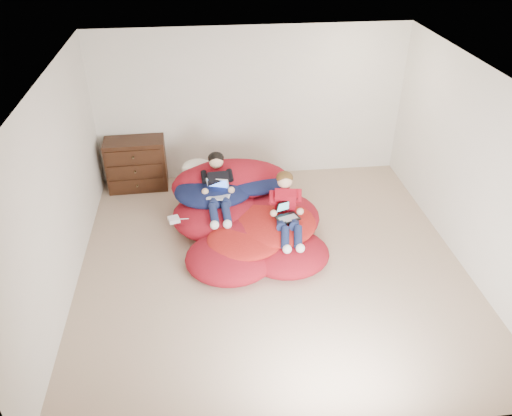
{
  "coord_description": "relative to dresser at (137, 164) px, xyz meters",
  "views": [
    {
      "loc": [
        -0.8,
        -5.11,
        4.21
      ],
      "look_at": [
        -0.17,
        0.29,
        0.7
      ],
      "focal_mm": 35.0,
      "sensor_mm": 36.0,
      "label": 1
    }
  ],
  "objects": [
    {
      "name": "room_shell",
      "position": [
        1.9,
        -2.25,
        -0.2
      ],
      "size": [
        5.1,
        5.1,
        2.77
      ],
      "color": "tan",
      "rests_on": "ground"
    },
    {
      "name": "dresser",
      "position": [
        0.0,
        0.0,
        0.0
      ],
      "size": [
        0.96,
        0.55,
        0.85
      ],
      "color": "#321B0E",
      "rests_on": "ground"
    },
    {
      "name": "beanbag_pile",
      "position": [
        1.63,
        -1.5,
        -0.16
      ],
      "size": [
        2.13,
        2.38,
        0.86
      ],
      "color": "#A71221",
      "rests_on": "ground"
    },
    {
      "name": "cream_pillow",
      "position": [
        0.99,
        -0.63,
        0.2
      ],
      "size": [
        0.48,
        0.31,
        0.31
      ],
      "primitive_type": "ellipsoid",
      "color": "beige",
      "rests_on": "beanbag_pile"
    },
    {
      "name": "older_boy",
      "position": [
        1.27,
        -1.23,
        0.24
      ],
      "size": [
        0.34,
        1.13,
        0.66
      ],
      "color": "black",
      "rests_on": "beanbag_pile"
    },
    {
      "name": "younger_boy",
      "position": [
        2.15,
        -1.85,
        0.21
      ],
      "size": [
        0.35,
        0.99,
        0.72
      ],
      "color": "#AA0F1E",
      "rests_on": "beanbag_pile"
    },
    {
      "name": "laptop_white",
      "position": [
        1.27,
        -1.32,
        0.2
      ],
      "size": [
        0.36,
        0.38,
        0.22
      ],
      "color": "silver",
      "rests_on": "older_boy"
    },
    {
      "name": "laptop_black",
      "position": [
        2.15,
        -1.89,
        0.13
      ],
      "size": [
        0.35,
        0.37,
        0.21
      ],
      "color": "black",
      "rests_on": "younger_boy"
    },
    {
      "name": "power_adapter",
      "position": [
        0.64,
        -1.68,
        -0.0
      ],
      "size": [
        0.18,
        0.18,
        0.05
      ],
      "primitive_type": "cube",
      "rotation": [
        0.0,
        0.0,
        0.27
      ],
      "color": "silver",
      "rests_on": "beanbag_pile"
    }
  ]
}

